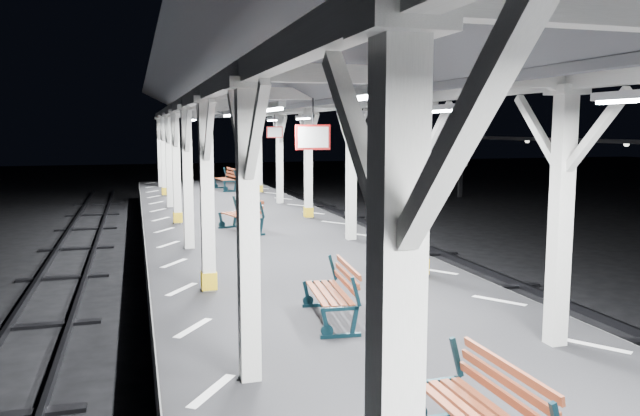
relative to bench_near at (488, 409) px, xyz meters
name	(u,v)px	position (x,y,z in m)	size (l,w,h in m)	color
ground	(357,377)	(0.38, 4.24, -1.44)	(120.00, 120.00, 0.00)	black
platform	(357,345)	(0.38, 4.24, -0.94)	(6.00, 50.00, 1.00)	black
hazard_stripes_left	(193,328)	(-2.07, 4.24, -0.44)	(1.00, 48.00, 0.01)	silver
hazard_stripes_right	(499,301)	(2.83, 4.24, -0.44)	(1.00, 48.00, 0.01)	silver
track_right	(624,340)	(5.38, 4.24, -1.36)	(2.20, 60.00, 0.16)	#2D2D33
canopy	(360,74)	(0.38, 4.22, 3.12)	(5.40, 49.00, 4.65)	silver
bench_near	(488,409)	(0.00, 0.00, 0.00)	(0.59, 1.53, 0.83)	black
bench_mid	(335,291)	(-0.05, 4.00, 0.01)	(0.73, 1.60, 0.84)	black
bench_far	(244,214)	(0.00, 12.21, 0.04)	(1.05, 1.77, 0.90)	black
bench_extra	(227,178)	(1.21, 23.80, 0.08)	(0.88, 1.88, 0.98)	black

